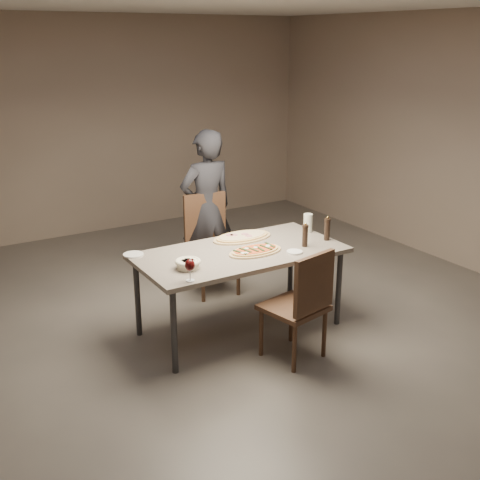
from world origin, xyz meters
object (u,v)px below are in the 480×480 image
dining_table (240,257)px  carafe (308,223)px  ham_pizza (242,237)px  zucchini_pizza (255,251)px  pepper_mill_left (305,235)px  bread_basket (188,263)px  chair_far (209,238)px  chair_near (302,300)px  diner (206,208)px

dining_table → carafe: bearing=8.7°
ham_pizza → carafe: size_ratio=3.31×
zucchini_pizza → pepper_mill_left: bearing=7.1°
bread_basket → pepper_mill_left: 1.13m
ham_pizza → chair_far: bearing=101.4°
carafe → chair_far: size_ratio=0.18×
pepper_mill_left → chair_near: (-0.41, -0.53, -0.32)m
zucchini_pizza → ham_pizza: zucchini_pizza is taller
bread_basket → carafe: bearing=10.8°
carafe → pepper_mill_left: bearing=-130.8°
carafe → bread_basket: bearing=-169.2°
carafe → zucchini_pizza: bearing=-162.7°
diner → carafe: bearing=116.5°
zucchini_pizza → pepper_mill_left: pepper_mill_left is taller
chair_near → diner: size_ratio=0.58×
zucchini_pizza → diner: diner is taller
zucchini_pizza → chair_near: (0.05, -0.62, -0.24)m
pepper_mill_left → chair_near: 0.74m
chair_near → chair_far: 1.69m
bread_basket → diner: size_ratio=0.13×
dining_table → ham_pizza: bearing=55.3°
zucchini_pizza → chair_near: bearing=-67.4°
carafe → ham_pizza: bearing=166.5°
chair_far → pepper_mill_left: bearing=112.0°
zucchini_pizza → chair_far: (0.13, 1.07, -0.21)m
chair_far → diner: (0.06, 0.17, 0.26)m
ham_pizza → bread_basket: bearing=-137.8°
diner → dining_table: bearing=74.1°
dining_table → zucchini_pizza: size_ratio=3.61×
chair_near → ham_pizza: bearing=74.9°
ham_pizza → bread_basket: (-0.77, -0.42, 0.03)m
bread_basket → chair_far: 1.38m
diner → chair_far: bearing=68.0°
dining_table → diner: 1.18m
ham_pizza → chair_far: chair_far is taller
dining_table → carafe: size_ratio=10.21×
chair_near → pepper_mill_left: bearing=40.0°
bread_basket → carafe: (1.40, 0.27, 0.04)m
pepper_mill_left → carafe: 0.43m
dining_table → bread_basket: size_ratio=8.64×
ham_pizza → carafe: bearing=0.0°
dining_table → chair_near: 0.75m
carafe → chair_near: (-0.69, -0.85, -0.31)m
carafe → chair_far: 1.07m
dining_table → pepper_mill_left: 0.61m
zucchini_pizza → diner: 1.26m
chair_near → dining_table: bearing=89.0°
dining_table → zucchini_pizza: 0.16m
pepper_mill_left → chair_far: chair_far is taller
pepper_mill_left → dining_table: bearing=160.6°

